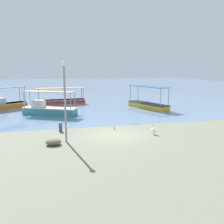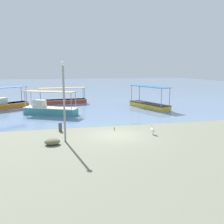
{
  "view_description": "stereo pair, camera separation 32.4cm",
  "coord_description": "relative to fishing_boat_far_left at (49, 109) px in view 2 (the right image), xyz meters",
  "views": [
    {
      "loc": [
        -4.74,
        -17.92,
        5.18
      ],
      "look_at": [
        0.49,
        3.53,
        1.17
      ],
      "focal_mm": 40.0,
      "sensor_mm": 36.0,
      "label": 1
    },
    {
      "loc": [
        -4.43,
        -17.99,
        5.18
      ],
      "look_at": [
        0.49,
        3.53,
        1.17
      ],
      "focal_mm": 40.0,
      "sensor_mm": 36.0,
      "label": 2
    }
  ],
  "objects": [
    {
      "name": "lamp_post",
      "position": [
        1.26,
        -10.74,
        2.5
      ],
      "size": [
        0.28,
        0.28,
        5.52
      ],
      "color": "gray",
      "rests_on": "ground"
    },
    {
      "name": "fishing_boat_center",
      "position": [
        -5.21,
        5.58,
        -0.03
      ],
      "size": [
        4.75,
        3.94,
        2.66
      ],
      "color": "orange",
      "rests_on": "harbor_water"
    },
    {
      "name": "glass_bottle",
      "position": [
        5.39,
        -8.21,
        -0.51
      ],
      "size": [
        0.07,
        0.07,
        0.27
      ],
      "color": "#3F7F4C",
      "rests_on": "ground"
    },
    {
      "name": "fishing_boat_far_left",
      "position": [
        0.0,
        0.0,
        0.0
      ],
      "size": [
        6.0,
        4.11,
        2.56
      ],
      "color": "teal",
      "rests_on": "harbor_water"
    },
    {
      "name": "net_pile",
      "position": [
        0.37,
        -11.23,
        -0.4
      ],
      "size": [
        1.05,
        0.89,
        0.43
      ],
      "primitive_type": "ellipsoid",
      "color": "#6A6647",
      "rests_on": "ground"
    },
    {
      "name": "fishing_boat_near_right",
      "position": [
        12.3,
        1.62,
        -0.09
      ],
      "size": [
        3.6,
        6.46,
        2.76
      ],
      "color": "gold",
      "rests_on": "harbor_water"
    },
    {
      "name": "pelican",
      "position": [
        7.98,
        -10.31,
        -0.24
      ],
      "size": [
        0.4,
        0.8,
        0.8
      ],
      "color": "#E0997A",
      "rests_on": "ground"
    },
    {
      "name": "mooring_bollard",
      "position": [
        0.98,
        -7.71,
        -0.22
      ],
      "size": [
        0.3,
        0.3,
        0.74
      ],
      "color": "#47474C",
      "rests_on": "ground"
    },
    {
      "name": "fishing_boat_outer",
      "position": [
        1.72,
        8.29,
        -0.15
      ],
      "size": [
        6.79,
        1.97,
        2.24
      ],
      "color": "#C73E24",
      "rests_on": "harbor_water"
    },
    {
      "name": "ground",
      "position": [
        5.12,
        -9.9,
        -0.62
      ],
      "size": [
        120.0,
        120.0,
        0.0
      ],
      "primitive_type": "plane",
      "color": "slate"
    },
    {
      "name": "harbor_water",
      "position": [
        5.12,
        38.1,
        -0.61
      ],
      "size": [
        110.0,
        90.0,
        0.0
      ],
      "primitive_type": "cube",
      "color": "#6580A2",
      "rests_on": "ground"
    }
  ]
}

